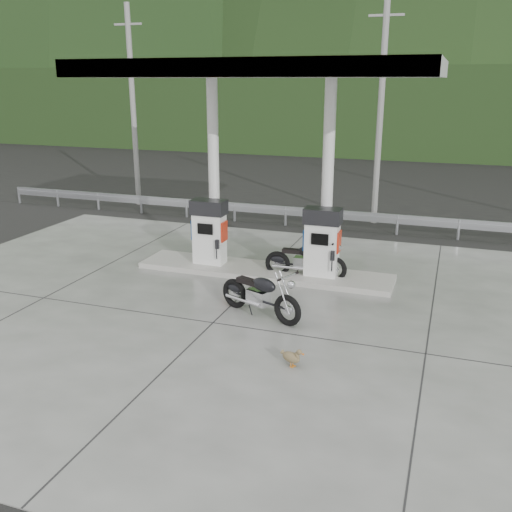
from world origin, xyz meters
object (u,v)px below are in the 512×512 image
(gas_pump_right, at_px, (322,242))
(motorcycle_left, at_px, (260,295))
(gas_pump_left, at_px, (209,232))
(motorcycle_right, at_px, (305,261))
(duck, at_px, (291,357))

(gas_pump_right, height_order, motorcycle_left, gas_pump_right)
(gas_pump_right, distance_m, motorcycle_left, 2.94)
(gas_pump_left, xyz_separation_m, motorcycle_right, (2.77, 0.01, -0.56))
(gas_pump_left, bearing_deg, duck, -52.12)
(motorcycle_left, height_order, motorcycle_right, motorcycle_left)
(gas_pump_right, bearing_deg, motorcycle_right, 179.23)
(gas_pump_right, distance_m, duck, 4.93)
(motorcycle_right, xyz_separation_m, duck, (0.98, -4.83, -0.32))
(gas_pump_left, distance_m, motorcycle_right, 2.82)
(gas_pump_right, bearing_deg, motorcycle_left, -105.08)
(gas_pump_right, bearing_deg, duck, -83.47)
(gas_pump_left, distance_m, gas_pump_right, 3.20)
(motorcycle_left, xyz_separation_m, motorcycle_right, (0.32, 2.80, -0.01))
(gas_pump_left, xyz_separation_m, duck, (3.75, -4.82, -0.88))
(motorcycle_right, bearing_deg, motorcycle_left, -98.04)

